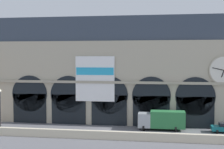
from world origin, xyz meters
TOP-DOWN VIEW (x-y plane):
  - ground_plane at (0.00, 0.00)m, footprint 200.00×200.00m
  - quay_parapet_wall at (0.00, -4.31)m, footprint 90.00×0.70m
  - station_building at (0.03, 7.31)m, footprint 44.91×5.03m
  - box_truck_mideast at (9.05, 2.80)m, footprint 7.50×2.91m
  - street_lamp_quayside at (-15.60, -3.51)m, footprint 0.44×0.44m

SIDE VIEW (x-z plane):
  - ground_plane at x=0.00m, z-range 0.00..0.00m
  - quay_parapet_wall at x=0.00m, z-range 0.00..1.23m
  - box_truck_mideast at x=9.05m, z-range 0.14..3.26m
  - street_lamp_quayside at x=-15.60m, z-range 0.96..7.86m
  - station_building at x=0.03m, z-range -0.33..18.67m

